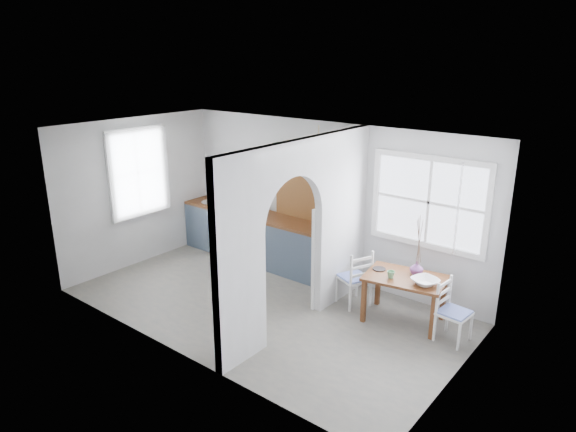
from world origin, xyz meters
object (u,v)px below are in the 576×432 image
Objects in this scene: chair_left at (354,277)px; vase at (416,268)px; dining_table at (404,299)px; chair_right at (454,312)px; kettle at (317,220)px.

vase is (0.90, 0.17, 0.33)m from chair_left.
dining_table is 1.30× the size of chair_right.
kettle is at bearing 173.03° from vase.
chair_left is 1.07× the size of chair_right.
chair_left is at bearing -34.14° from kettle.
vase is (-0.67, 0.24, 0.36)m from chair_right.
chair_right is (1.57, -0.08, -0.03)m from chair_left.
kettle is at bearing 85.04° from chair_right.
chair_left is 1.57m from chair_right.
dining_table is 0.82m from chair_left.
dining_table is 1.22× the size of chair_left.
dining_table is at bearing 114.42° from chair_left.
kettle is (-1.79, 0.39, 0.70)m from dining_table.
kettle reaches higher than chair_left.
vase is at bearing 53.34° from dining_table.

